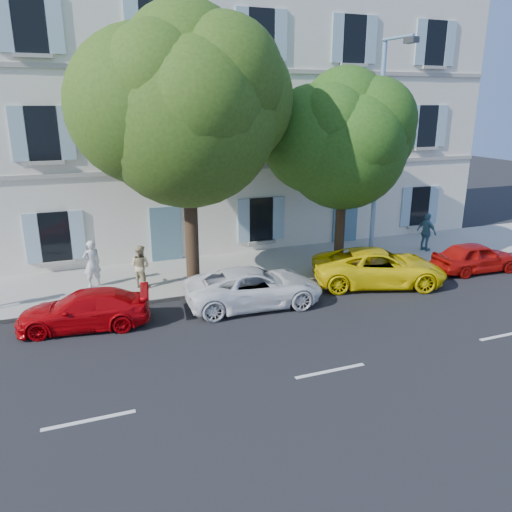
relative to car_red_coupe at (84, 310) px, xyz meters
name	(u,v)px	position (x,y,z in m)	size (l,w,h in m)	color
ground	(272,313)	(5.84, -1.07, -0.58)	(90.00, 90.00, 0.00)	black
sidewalk	(231,271)	(5.84, 3.38, -0.50)	(36.00, 4.50, 0.15)	#A09E96
kerb	(249,288)	(5.84, 1.21, -0.50)	(36.00, 0.16, 0.16)	#9E998E
building	(192,118)	(5.84, 9.13, 5.42)	(28.00, 7.00, 12.00)	silver
car_red_coupe	(84,310)	(0.00, 0.00, 0.00)	(1.62, 3.99, 1.16)	#B6050A
car_white_coupe	(254,287)	(5.55, -0.18, 0.08)	(2.18, 4.74, 1.32)	white
car_yellow_supercar	(379,267)	(10.73, 0.06, 0.12)	(2.31, 5.02, 1.39)	yellow
car_red_hatchback	(476,257)	(15.36, -0.03, 0.04)	(1.47, 3.64, 1.24)	#AD0F0A
tree_left	(187,117)	(3.90, 1.81, 5.67)	(6.11, 6.11, 9.47)	#3A2819
tree_right	(344,147)	(10.25, 2.29, 4.47)	(4.96, 4.96, 7.64)	#3A2819
street_lamp	(381,145)	(11.39, 1.49, 4.56)	(0.33, 1.88, 8.81)	#7293BF
pedestrian_a	(92,264)	(0.46, 3.29, 0.45)	(0.64, 0.42, 1.77)	silver
pedestrian_b	(140,266)	(2.12, 2.62, 0.37)	(0.78, 0.60, 1.60)	tan
pedestrian_c	(426,232)	(15.12, 2.81, 0.45)	(1.03, 0.43, 1.75)	teal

